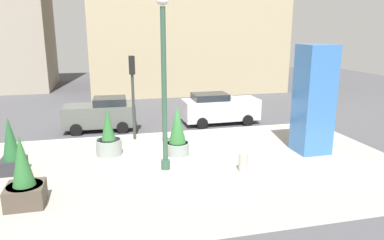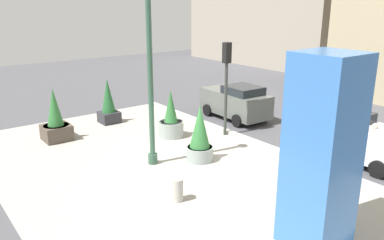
# 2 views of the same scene
# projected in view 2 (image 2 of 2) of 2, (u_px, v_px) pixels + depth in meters

# --- Properties ---
(ground_plane) EXTENTS (60.00, 60.00, 0.00)m
(ground_plane) POSITION_uv_depth(u_px,v_px,m) (273.00, 141.00, 17.46)
(ground_plane) COLOR #47474C
(plaza_pavement) EXTENTS (18.00, 10.00, 0.02)m
(plaza_pavement) POSITION_uv_depth(u_px,v_px,m) (160.00, 176.00, 13.98)
(plaza_pavement) COLOR #9E998E
(plaza_pavement) RESTS_ON ground_plane
(curb_strip) EXTENTS (18.00, 0.24, 0.16)m
(curb_strip) POSITION_uv_depth(u_px,v_px,m) (259.00, 143.00, 16.93)
(curb_strip) COLOR #B7B2A8
(curb_strip) RESTS_ON ground_plane
(lamp_post) EXTENTS (0.44, 0.44, 6.66)m
(lamp_post) POSITION_uv_depth(u_px,v_px,m) (150.00, 80.00, 14.10)
(lamp_post) COLOR #335642
(lamp_post) RESTS_ON ground_plane
(art_pillar_blue) EXTENTS (1.42, 1.42, 4.89)m
(art_pillar_blue) POSITION_uv_depth(u_px,v_px,m) (322.00, 154.00, 9.41)
(art_pillar_blue) COLOR #3870BC
(art_pillar_blue) RESTS_ON ground_plane
(potted_plant_near_left) EXTENTS (0.94, 0.94, 2.28)m
(potted_plant_near_left) POSITION_uv_depth(u_px,v_px,m) (108.00, 104.00, 19.86)
(potted_plant_near_left) COLOR #2D2D33
(potted_plant_near_left) RESTS_ON ground_plane
(potted_plant_near_right) EXTENTS (1.05, 1.05, 2.23)m
(potted_plant_near_right) POSITION_uv_depth(u_px,v_px,m) (200.00, 137.00, 15.07)
(potted_plant_near_right) COLOR gray
(potted_plant_near_right) RESTS_ON ground_plane
(potted_plant_by_pillar) EXTENTS (1.15, 1.15, 2.18)m
(potted_plant_by_pillar) POSITION_uv_depth(u_px,v_px,m) (171.00, 121.00, 17.84)
(potted_plant_by_pillar) COLOR gray
(potted_plant_by_pillar) RESTS_ON ground_plane
(potted_plant_mid_plaza) EXTENTS (1.17, 1.17, 2.37)m
(potted_plant_mid_plaza) POSITION_uv_depth(u_px,v_px,m) (56.00, 121.00, 17.36)
(potted_plant_mid_plaza) COLOR #4C4238
(potted_plant_mid_plaza) RESTS_ON ground_plane
(concrete_bollard) EXTENTS (0.36, 0.36, 0.75)m
(concrete_bollard) POSITION_uv_depth(u_px,v_px,m) (177.00, 190.00, 12.12)
(concrete_bollard) COLOR #B2ADA3
(concrete_bollard) RESTS_ON ground_plane
(traffic_light_far_side) EXTENTS (0.28, 0.42, 4.26)m
(traffic_light_far_side) POSITION_uv_depth(u_px,v_px,m) (226.00, 73.00, 17.43)
(traffic_light_far_side) COLOR #333833
(traffic_light_far_side) RESTS_ON ground_plane
(car_curb_west) EXTENTS (4.50, 1.96, 1.86)m
(car_curb_west) POSITION_uv_depth(u_px,v_px,m) (355.00, 137.00, 15.17)
(car_curb_west) COLOR silver
(car_curb_west) RESTS_ON ground_plane
(car_passing_lane) EXTENTS (4.01, 2.13, 1.85)m
(car_passing_lane) POSITION_uv_depth(u_px,v_px,m) (236.00, 102.00, 20.54)
(car_passing_lane) COLOR #565B56
(car_passing_lane) RESTS_ON ground_plane
(pedestrian_by_curb) EXTENTS (0.49, 0.49, 1.68)m
(pedestrian_by_curb) POSITION_uv_depth(u_px,v_px,m) (373.00, 142.00, 14.60)
(pedestrian_by_curb) COLOR #33384C
(pedestrian_by_curb) RESTS_ON ground_plane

